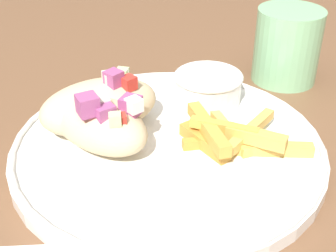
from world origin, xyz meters
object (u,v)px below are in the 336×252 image
Objects in this scene: pita_sandwich_near at (99,122)px; water_glass at (287,49)px; pita_sandwich_far at (100,105)px; plate at (168,147)px; fries_pile at (232,136)px; sauce_ramekin at (208,87)px.

pita_sandwich_near is 1.43× the size of water_glass.
water_glass is at bearing 6.29° from pita_sandwich_far.
plate is at bearing -49.81° from pita_sandwich_far.
pita_sandwich_near reaches higher than fries_pile.
fries_pile is at bearing 11.22° from plate.
water_glass is at bearing 78.64° from fries_pile.
sauce_ramekin is (-0.04, 0.08, 0.01)m from fries_pile.
pita_sandwich_near is at bearing -163.61° from plate.
sauce_ramekin is (0.09, 0.08, -0.01)m from pita_sandwich_far.
water_glass reaches higher than sauce_ramekin.
pita_sandwich_far is 0.12m from sauce_ramekin.
water_glass is (0.04, 0.19, 0.02)m from fries_pile.
pita_sandwich_far is at bearing -139.53° from sauce_ramekin.
plate is at bearing -102.88° from sauce_ramekin.
fries_pile is 0.09m from sauce_ramekin.
fries_pile is 1.43× the size of water_glass.
fries_pile is at bearing -63.48° from sauce_ramekin.
pita_sandwich_near reaches higher than sauce_ramekin.
plate is at bearing 42.06° from pita_sandwich_near.
pita_sandwich_near is 1.72× the size of sauce_ramekin.
pita_sandwich_far is 1.81× the size of sauce_ramekin.
pita_sandwich_far is (-0.07, 0.01, 0.03)m from plate.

